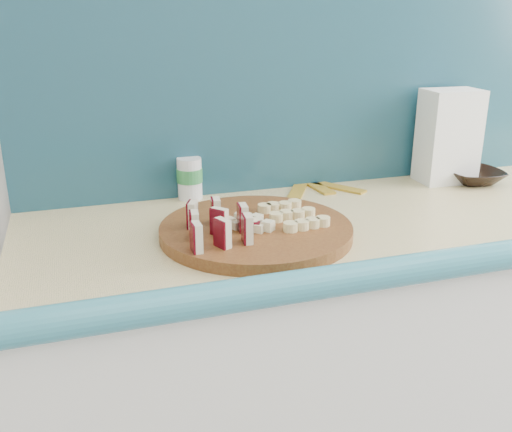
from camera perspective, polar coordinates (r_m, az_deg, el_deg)
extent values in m
cube|color=silver|center=(1.67, 12.63, 16.86)|extent=(3.60, 0.04, 2.60)
cube|color=white|center=(1.75, 18.44, -13.60)|extent=(2.20, 0.60, 0.88)
cube|color=#D0C279|center=(1.55, 20.23, 0.65)|extent=(2.20, 0.60, 0.03)
cube|color=teal|center=(1.72, 15.42, 12.03)|extent=(2.20, 0.02, 0.50)
cylinder|color=#4A220F|center=(1.24, 0.00, -1.44)|extent=(0.47, 0.47, 0.03)
cube|color=beige|center=(1.09, -5.89, -2.13)|extent=(0.02, 0.04, 0.06)
cube|color=#45040D|center=(1.09, -6.36, -2.20)|extent=(0.01, 0.04, 0.06)
cube|color=beige|center=(1.16, -6.10, -0.94)|extent=(0.02, 0.04, 0.06)
cube|color=#45040D|center=(1.15, -6.54, -1.01)|extent=(0.01, 0.04, 0.06)
cube|color=beige|center=(1.22, -6.29, 0.13)|extent=(0.02, 0.04, 0.06)
cube|color=#45040D|center=(1.21, -6.71, 0.07)|extent=(0.01, 0.04, 0.06)
cube|color=beige|center=(1.11, -3.30, -1.70)|extent=(0.02, 0.04, 0.06)
cube|color=#45040D|center=(1.11, -3.75, -1.78)|extent=(0.01, 0.04, 0.06)
cube|color=beige|center=(1.17, -3.64, -0.55)|extent=(0.02, 0.04, 0.06)
cube|color=#45040D|center=(1.17, -4.07, -0.62)|extent=(0.01, 0.04, 0.06)
cube|color=beige|center=(1.23, -3.95, 0.48)|extent=(0.02, 0.04, 0.06)
cube|color=#45040D|center=(1.23, -4.36, 0.42)|extent=(0.01, 0.04, 0.06)
cube|color=beige|center=(1.13, -0.79, -1.29)|extent=(0.02, 0.04, 0.06)
cube|color=#45040D|center=(1.13, -1.23, -1.36)|extent=(0.01, 0.04, 0.06)
cube|color=beige|center=(1.19, -1.26, -0.18)|extent=(0.02, 0.04, 0.06)
cube|color=#45040D|center=(1.19, -1.67, -0.24)|extent=(0.01, 0.04, 0.06)
cube|color=beige|center=(1.22, -0.69, -0.53)|extent=(0.02, 0.02, 0.02)
cube|color=beige|center=(1.23, -0.54, -0.38)|extent=(0.02, 0.02, 0.02)
cube|color=#45040D|center=(1.24, -0.71, -0.21)|extent=(0.02, 0.02, 0.02)
cube|color=beige|center=(1.23, -1.12, -0.42)|extent=(0.02, 0.02, 0.02)
cube|color=beige|center=(1.24, -1.51, -0.33)|extent=(0.02, 0.02, 0.02)
cube|color=beige|center=(1.24, -2.09, -0.34)|extent=(0.02, 0.02, 0.02)
cube|color=beige|center=(1.22, -1.66, -0.55)|extent=(0.02, 0.02, 0.02)
cube|color=beige|center=(1.22, -2.04, -0.67)|extent=(0.02, 0.02, 0.02)
cube|color=#45040D|center=(1.20, -2.19, -0.88)|extent=(0.02, 0.02, 0.02)
cube|color=beige|center=(1.21, -1.42, -0.81)|extent=(0.02, 0.02, 0.02)
cube|color=beige|center=(1.20, -1.18, -0.97)|extent=(0.02, 0.02, 0.02)
cube|color=beige|center=(1.21, -0.94, -0.73)|extent=(0.02, 0.02, 0.02)
cube|color=beige|center=(1.21, -0.53, -0.79)|extent=(0.02, 0.02, 0.02)
cube|color=beige|center=(1.21, 0.02, -0.75)|extent=(0.02, 0.02, 0.02)
cube|color=#45040D|center=(1.22, -0.56, -0.59)|extent=(0.02, 0.02, 0.02)
cylinder|color=#D7C583|center=(1.20, 3.53, -1.03)|extent=(0.03, 0.03, 0.02)
cylinder|color=#D7C583|center=(1.21, 4.57, -0.85)|extent=(0.03, 0.03, 0.02)
cylinder|color=#D7C583|center=(1.22, 5.60, -0.68)|extent=(0.03, 0.03, 0.02)
cylinder|color=#D7C583|center=(1.24, 6.60, -0.51)|extent=(0.03, 0.03, 0.02)
cylinder|color=#D7C583|center=(1.25, 2.17, -0.11)|extent=(0.03, 0.03, 0.02)
cylinder|color=#D7C583|center=(1.26, 3.18, 0.05)|extent=(0.03, 0.03, 0.02)
cylinder|color=#D7C583|center=(1.27, 4.17, 0.21)|extent=(0.03, 0.03, 0.02)
cylinder|color=#D7C583|center=(1.29, 5.15, 0.37)|extent=(0.03, 0.03, 0.02)
cylinder|color=#D7C583|center=(1.31, 0.91, 0.73)|extent=(0.03, 0.03, 0.02)
cylinder|color=#D7C583|center=(1.32, 1.89, 0.88)|extent=(0.03, 0.03, 0.02)
cylinder|color=#D7C583|center=(1.33, 2.86, 1.03)|extent=(0.03, 0.03, 0.02)
cylinder|color=#D7C583|center=(1.34, 3.81, 1.17)|extent=(0.03, 0.03, 0.02)
imported|color=black|center=(1.74, 20.95, 3.74)|extent=(0.17, 0.17, 0.04)
cube|color=white|center=(1.71, 18.68, 7.55)|extent=(0.16, 0.12, 0.26)
cylinder|color=silver|center=(1.49, -6.65, 3.75)|extent=(0.06, 0.06, 0.11)
cylinder|color=#2F8341|center=(1.49, -6.66, 4.08)|extent=(0.07, 0.07, 0.04)
cube|color=gold|center=(1.56, 4.24, 2.62)|extent=(0.11, 0.16, 0.01)
cube|color=gold|center=(1.60, 6.01, 3.02)|extent=(0.05, 0.17, 0.01)
cube|color=gold|center=(1.60, 8.14, 2.87)|extent=(0.12, 0.16, 0.01)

